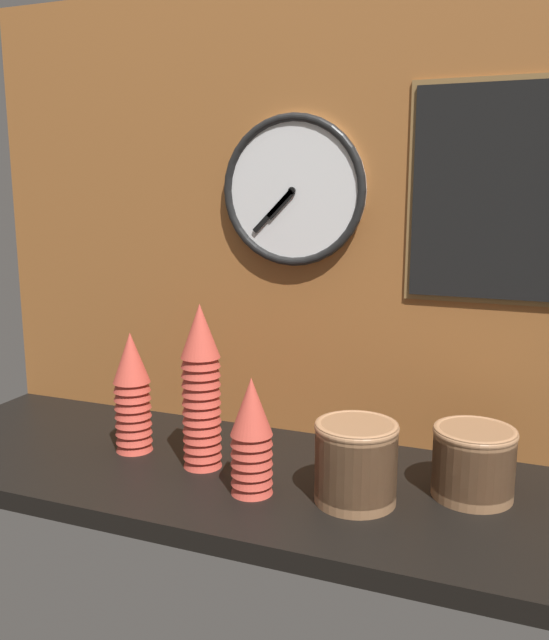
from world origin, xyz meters
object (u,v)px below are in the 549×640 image
(bowl_stack_right, at_px, (356,461))
(bowl_stack_far_right, at_px, (474,461))
(cup_stack_center_left, at_px, (132,392))
(cup_stack_center, at_px, (201,387))
(cup_stack_center_right, at_px, (252,436))
(wall_clock, at_px, (293,191))
(menu_board, at_px, (528,193))

(bowl_stack_right, relative_size, bowl_stack_far_right, 1.00)
(cup_stack_center_left, height_order, cup_stack_center, cup_stack_center)
(cup_stack_center_left, relative_size, cup_stack_center_right, 1.17)
(cup_stack_center_right, distance_m, bowl_stack_far_right, 0.43)
(wall_clock, xyz_separation_m, menu_board, (0.50, 0.01, -0.00))
(cup_stack_center, relative_size, wall_clock, 1.04)
(cup_stack_center_right, height_order, bowl_stack_far_right, cup_stack_center_right)
(cup_stack_center_right, distance_m, bowl_stack_right, 0.21)
(cup_stack_center, bearing_deg, bowl_stack_right, -6.51)
(cup_stack_center, distance_m, menu_board, 0.78)
(bowl_stack_far_right, xyz_separation_m, menu_board, (0.06, 0.20, 0.51))
(cup_stack_center, xyz_separation_m, menu_board, (0.62, 0.27, 0.40))
(cup_stack_center_right, relative_size, bowl_stack_far_right, 1.47)
(menu_board, bearing_deg, bowl_stack_right, -131.01)
(bowl_stack_far_right, relative_size, wall_clock, 0.47)
(cup_stack_center_right, height_order, menu_board, menu_board)
(bowl_stack_right, bearing_deg, menu_board, 48.99)
(bowl_stack_far_right, distance_m, wall_clock, 0.70)
(bowl_stack_right, height_order, bowl_stack_far_right, bowl_stack_right)
(cup_stack_center, bearing_deg, wall_clock, 66.72)
(wall_clock, bearing_deg, bowl_stack_far_right, -23.25)
(cup_stack_center_right, relative_size, menu_board, 0.48)
(bowl_stack_right, xyz_separation_m, bowl_stack_far_right, (0.21, 0.11, -0.01))
(cup_stack_center_left, relative_size, bowl_stack_far_right, 1.72)
(bowl_stack_far_right, bearing_deg, cup_stack_center, -173.27)
(cup_stack_center_right, distance_m, cup_stack_center, 0.18)
(cup_stack_center, height_order, bowl_stack_right, cup_stack_center)
(bowl_stack_right, height_order, wall_clock, wall_clock)
(bowl_stack_far_right, bearing_deg, menu_board, 73.53)
(cup_stack_center_right, bearing_deg, bowl_stack_right, 11.35)
(cup_stack_center, xyz_separation_m, bowl_stack_right, (0.35, -0.04, -0.10))
(cup_stack_center_left, bearing_deg, wall_clock, 38.24)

